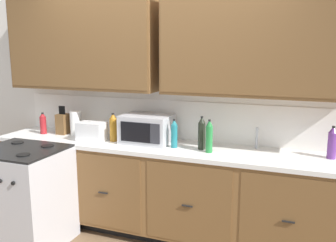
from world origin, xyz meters
name	(u,v)px	position (x,y,z in m)	size (l,w,h in m)	color
wall_unit	(164,66)	(0.00, 0.50, 1.69)	(4.60, 0.40, 2.60)	white
counter_run	(157,188)	(0.00, 0.30, 0.48)	(3.43, 0.64, 0.93)	black
stove_range	(24,197)	(-1.10, -0.33, 0.47)	(0.76, 0.68, 0.95)	#B7B7BC
microwave	(147,129)	(-0.12, 0.35, 1.07)	(0.48, 0.37, 0.28)	#B7B7BC
toaster	(92,132)	(-0.67, 0.21, 1.02)	(0.28, 0.18, 0.19)	white
knife_block	(63,123)	(-1.14, 0.37, 1.04)	(0.11, 0.14, 0.31)	brown
sink_faucet	(257,138)	(0.93, 0.51, 1.03)	(0.02, 0.02, 0.20)	#B2B5BA
paper_towel_roll	(76,123)	(-0.98, 0.38, 1.06)	(0.12, 0.12, 0.26)	white
bottle_violet	(332,143)	(1.57, 0.41, 1.07)	(0.08, 0.08, 0.28)	#663384
bottle_teal	(174,134)	(0.20, 0.27, 1.06)	(0.06, 0.06, 0.27)	#1E707A
bottle_dark	(202,133)	(0.46, 0.30, 1.08)	(0.07, 0.07, 0.31)	black
bottle_green	(209,136)	(0.55, 0.22, 1.08)	(0.06, 0.06, 0.30)	#237A38
bottle_red	(43,123)	(-1.35, 0.30, 1.04)	(0.07, 0.07, 0.24)	maroon
bottle_amber	(113,127)	(-0.46, 0.28, 1.07)	(0.08, 0.08, 0.29)	#9E6619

